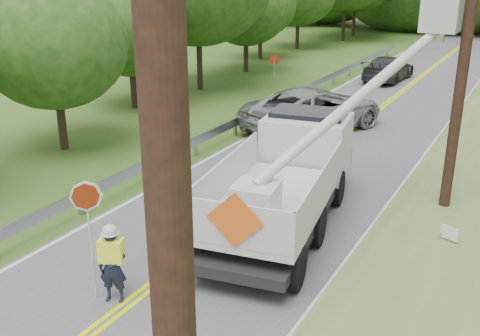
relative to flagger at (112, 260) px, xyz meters
The scene contains 9 objects.
ground 1.49m from the flagger, 72.73° to the right, with size 140.00×140.00×0.00m, color #2C4F15.
road 12.97m from the flagger, 88.52° to the left, with size 7.20×96.00×0.03m.
guardrail 14.32m from the flagger, 104.92° to the left, with size 0.18×48.00×0.77m.
flagger is the anchor object (origin of this frame).
bucket_truck 6.29m from the flagger, 74.10° to the left, with size 5.23×7.74×7.20m.
suv_silver 14.20m from the flagger, 94.68° to the left, with size 3.06×6.64×1.85m, color #A9ACB1.
suv_darkgrey 26.59m from the flagger, 92.66° to the left, with size 2.04×5.01×1.46m, color #33353B.
stop_sign_permanent 18.38m from the flagger, 105.02° to the left, with size 0.50×0.24×2.52m.
yard_sign 8.14m from the flagger, 44.20° to the left, with size 0.46×0.20×0.69m.
Camera 1 is at (6.93, -6.57, 6.77)m, focal length 41.76 mm.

